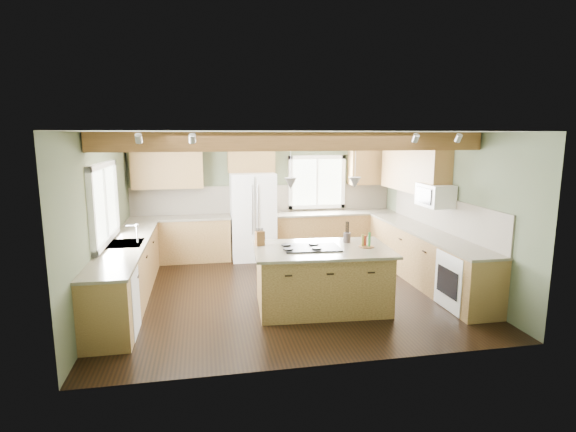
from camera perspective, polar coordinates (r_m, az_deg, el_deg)
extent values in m
plane|color=black|center=(7.58, -0.30, -9.49)|extent=(5.60, 5.60, 0.00)
plane|color=silver|center=(7.14, -0.32, 10.56)|extent=(5.60, 5.60, 0.00)
plane|color=#4E573E|center=(9.69, -2.99, 2.74)|extent=(5.60, 0.00, 5.60)
plane|color=#4E573E|center=(7.29, -22.50, -0.50)|extent=(0.00, 5.00, 5.00)
plane|color=#4E573E|center=(8.22, 19.26, 0.85)|extent=(0.00, 5.00, 5.00)
cube|color=brown|center=(6.35, 1.01, 9.43)|extent=(5.55, 0.26, 0.26)
cube|color=brown|center=(9.51, -2.98, 10.09)|extent=(5.55, 0.20, 0.10)
cube|color=brown|center=(9.69, -2.97, 2.20)|extent=(5.58, 0.03, 0.58)
cube|color=brown|center=(8.27, 18.96, 0.28)|extent=(0.03, 3.70, 0.58)
cube|color=brown|center=(9.47, -13.49, -2.99)|extent=(2.02, 0.60, 0.88)
cube|color=brown|center=(9.38, -13.61, -0.25)|extent=(2.06, 0.64, 0.04)
cube|color=brown|center=(9.86, 5.91, -2.24)|extent=(2.62, 0.60, 0.88)
cube|color=brown|center=(9.77, 5.96, 0.39)|extent=(2.66, 0.64, 0.04)
cube|color=brown|center=(7.48, -19.71, -6.84)|extent=(0.60, 3.70, 0.88)
cube|color=brown|center=(7.36, -19.92, -3.41)|extent=(0.64, 3.74, 0.04)
cube|color=brown|center=(8.30, 16.94, -5.02)|extent=(0.60, 3.70, 0.88)
cube|color=brown|center=(8.19, 17.10, -1.91)|extent=(0.64, 3.74, 0.04)
cube|color=brown|center=(9.39, -15.07, 6.16)|extent=(1.40, 0.35, 0.90)
cube|color=brown|center=(9.41, -4.72, 7.69)|extent=(0.96, 0.35, 0.70)
cube|color=brown|center=(8.86, 15.62, 5.91)|extent=(0.35, 2.20, 0.90)
cube|color=brown|center=(10.03, 10.33, 6.57)|extent=(0.90, 0.35, 0.90)
cube|color=white|center=(7.30, -22.40, 1.51)|extent=(0.04, 1.60, 1.05)
cube|color=white|center=(9.86, 3.67, 4.33)|extent=(1.10, 0.04, 1.00)
cube|color=#262628|center=(7.36, -19.93, -3.38)|extent=(0.50, 0.65, 0.03)
cylinder|color=#B2B2B7|center=(7.30, -18.60, -2.24)|extent=(0.02, 0.02, 0.28)
cube|color=white|center=(6.26, -21.43, -10.36)|extent=(0.60, 0.60, 0.84)
cube|color=white|center=(7.22, 21.66, -7.66)|extent=(0.60, 0.72, 0.84)
cube|color=white|center=(8.04, 18.18, 2.51)|extent=(0.40, 0.70, 0.38)
cone|color=#B2B2B7|center=(6.41, 0.34, 4.15)|extent=(0.18, 0.18, 0.16)
cone|color=#B2B2B7|center=(6.59, 8.47, 4.21)|extent=(0.18, 0.18, 0.16)
cube|color=white|center=(9.34, -4.47, -0.04)|extent=(0.90, 0.74, 1.80)
cube|color=olive|center=(6.78, 4.30, -7.99)|extent=(1.94, 1.26, 0.88)
cube|color=brown|center=(6.66, 4.35, -4.23)|extent=(2.08, 1.40, 0.04)
cube|color=black|center=(6.62, 3.02, -4.02)|extent=(0.85, 0.59, 0.02)
cube|color=brown|center=(6.77, -3.59, -2.84)|extent=(0.15, 0.13, 0.22)
cylinder|color=#413B34|center=(7.02, 7.51, -2.73)|extent=(0.14, 0.14, 0.15)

